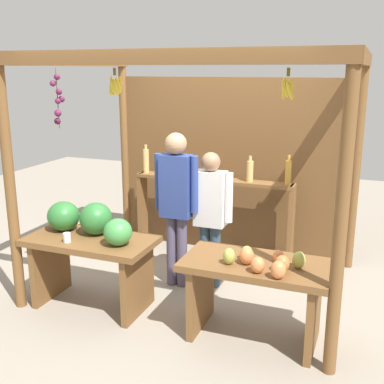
{
  "coord_description": "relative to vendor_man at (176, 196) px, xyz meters",
  "views": [
    {
      "loc": [
        1.66,
        -4.49,
        2.28
      ],
      "look_at": [
        0.0,
        -0.22,
        1.09
      ],
      "focal_mm": 44.61,
      "sensor_mm": 36.0,
      "label": 1
    }
  ],
  "objects": [
    {
      "name": "fruit_counter_left",
      "position": [
        -0.62,
        -0.69,
        -0.33
      ],
      "size": [
        1.24,
        0.65,
        1.02
      ],
      "color": "brown",
      "rests_on": "ground"
    },
    {
      "name": "fruit_counter_right",
      "position": [
        1.05,
        -0.74,
        -0.46
      ],
      "size": [
        1.24,
        0.66,
        0.85
      ],
      "color": "brown",
      "rests_on": "ground"
    },
    {
      "name": "market_stall",
      "position": [
        0.22,
        0.6,
        0.42
      ],
      "size": [
        3.08,
        2.3,
        2.43
      ],
      "color": "brown",
      "rests_on": "ground"
    },
    {
      "name": "vendor_man",
      "position": [
        0.0,
        0.0,
        0.0
      ],
      "size": [
        0.48,
        0.22,
        1.66
      ],
      "rotation": [
        0.0,
        0.0,
        -0.15
      ],
      "color": "#554C67",
      "rests_on": "ground"
    },
    {
      "name": "ground_plane",
      "position": [
        0.22,
        0.1,
        -1.0
      ],
      "size": [
        12.0,
        12.0,
        0.0
      ],
      "primitive_type": "plane",
      "color": "gray",
      "rests_on": "ground"
    },
    {
      "name": "bottle_shelf_unit",
      "position": [
        0.09,
        0.92,
        -0.21
      ],
      "size": [
        1.97,
        0.22,
        1.36
      ],
      "color": "brown",
      "rests_on": "ground"
    },
    {
      "name": "vendor_woman",
      "position": [
        0.33,
        0.12,
        -0.14
      ],
      "size": [
        0.48,
        0.2,
        1.46
      ],
      "rotation": [
        0.0,
        0.0,
        0.18
      ],
      "color": "#314758",
      "rests_on": "ground"
    }
  ]
}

